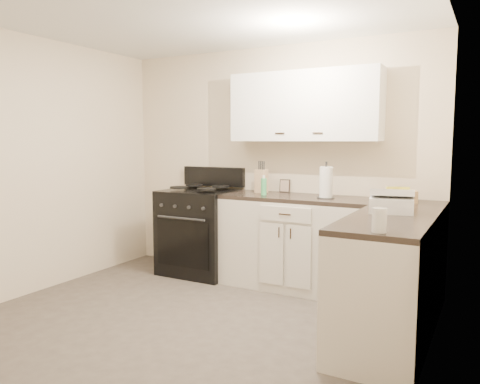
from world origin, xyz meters
The scene contains 20 objects.
floor centered at (0.00, 0.00, 0.00)m, with size 3.60×3.60×0.00m, color #473F38.
ceiling centered at (0.00, 0.00, 2.50)m, with size 3.60×3.60×0.00m, color white.
wall_back centered at (0.00, 1.80, 1.25)m, with size 3.60×3.60×0.00m, color beige.
wall_right centered at (1.80, 0.00, 1.25)m, with size 3.60×3.60×0.00m, color beige.
wall_left centered at (-1.80, 0.00, 1.25)m, with size 3.60×3.60×0.00m, color beige.
base_cabinets_back centered at (0.43, 1.50, 0.45)m, with size 1.55×0.60×0.90m, color beige.
base_cabinets_right centered at (1.50, 0.85, 0.45)m, with size 0.60×1.90×0.90m, color beige.
countertop_back centered at (0.43, 1.50, 0.92)m, with size 1.55×0.60×0.04m, color black.
countertop_right centered at (1.50, 0.85, 0.92)m, with size 0.60×1.90×0.04m, color black.
upper_cabinets centered at (0.43, 1.65, 1.84)m, with size 1.55×0.30×0.70m, color white.
stove centered at (-0.73, 1.48, 0.46)m, with size 0.80×0.68×0.97m, color black.
knife_block centered at (-0.03, 1.61, 1.06)m, with size 0.11×0.10×0.25m, color #D6B184.
paper_towel centered at (0.73, 1.47, 1.09)m, with size 0.13×0.13×0.31m, color white.
soap_bottle centered at (0.08, 1.43, 1.03)m, with size 0.06×0.06×0.17m, color #45B365.
picture_frame centered at (0.17, 1.76, 1.01)m, with size 0.11×0.01×0.14m, color black.
wicker_basket centered at (1.39, 1.53, 0.99)m, with size 0.32×0.21×0.11m, color tan.
countertop_grill centered at (1.46, 0.86, 1.00)m, with size 0.32×0.30×0.12m, color white.
glass_jar centered at (1.55, 0.00, 1.01)m, with size 0.09×0.09×0.15m, color silver.
oven_mitt_near centered at (1.18, 0.16, 0.44)m, with size 0.02×0.16×0.28m, color black.
oven_mitt_far centered at (1.18, 0.67, 0.45)m, with size 0.02×0.16×0.28m, color black.
Camera 1 is at (2.15, -2.87, 1.50)m, focal length 35.00 mm.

